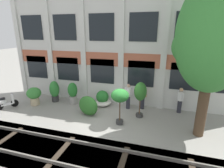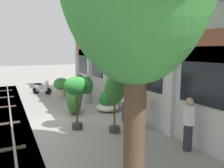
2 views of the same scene
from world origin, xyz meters
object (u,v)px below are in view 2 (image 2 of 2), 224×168
object	(u,v)px
potted_plant_glazed_jar	(80,86)
topiary_hedge	(74,101)
resident_watching_tracks	(125,101)
scooter_near_curb	(41,88)
potted_plant_terracotta_small	(115,92)
potted_plant_stone_basin	(61,86)
potted_plant_wide_bowl	(108,103)
potted_plant_low_pan	(76,88)
resident_near_plants	(142,107)
potted_plant_ribbed_drum	(87,89)
resident_by_doorway	(189,123)

from	to	relation	value
potted_plant_glazed_jar	topiary_hedge	distance (m)	3.46
resident_watching_tracks	topiary_hedge	distance (m)	2.68
scooter_near_curb	topiary_hedge	size ratio (longest dim) A/B	0.89
potted_plant_terracotta_small	potted_plant_stone_basin	bearing A→B (deg)	-177.98
scooter_near_curb	topiary_hedge	xyz separation A→B (m)	(5.60, 0.70, 0.16)
potted_plant_wide_bowl	potted_plant_stone_basin	bearing A→B (deg)	-164.70
potted_plant_low_pan	topiary_hedge	distance (m)	2.37
potted_plant_stone_basin	potted_plant_wide_bowl	distance (m)	4.71
potted_plant_low_pan	resident_near_plants	xyz separation A→B (m)	(0.96, 2.35, -0.75)
potted_plant_glazed_jar	potted_plant_wide_bowl	bearing A→B (deg)	4.74
potted_plant_glazed_jar	resident_near_plants	size ratio (longest dim) A/B	0.98
potted_plant_low_pan	topiary_hedge	world-z (taller)	potted_plant_low_pan
potted_plant_terracotta_small	potted_plant_wide_bowl	size ratio (longest dim) A/B	1.88
potted_plant_wide_bowl	scooter_near_curb	xyz separation A→B (m)	(-5.95, -2.30, 0.01)
potted_plant_wide_bowl	potted_plant_glazed_jar	bearing A→B (deg)	-175.26
potted_plant_terracotta_small	potted_plant_low_pan	bearing A→B (deg)	-129.48
potted_plant_stone_basin	potted_plant_wide_bowl	xyz separation A→B (m)	(4.53, 1.24, -0.30)
scooter_near_curb	resident_near_plants	xyz separation A→B (m)	(8.65, 2.53, 0.39)
topiary_hedge	potted_plant_terracotta_small	bearing A→B (deg)	11.62
potted_plant_terracotta_small	topiary_hedge	world-z (taller)	potted_plant_terracotta_small
potted_plant_ribbed_drum	potted_plant_wide_bowl	bearing A→B (deg)	9.17
potted_plant_ribbed_drum	topiary_hedge	xyz separation A→B (m)	(1.72, -1.28, -0.22)
potted_plant_ribbed_drum	potted_plant_stone_basin	distance (m)	2.63
potted_plant_wide_bowl	resident_by_doorway	bearing A→B (deg)	3.39
potted_plant_ribbed_drum	resident_watching_tracks	bearing A→B (deg)	4.53
resident_by_doorway	potted_plant_wide_bowl	bearing A→B (deg)	-31.45
potted_plant_stone_basin	potted_plant_low_pan	world-z (taller)	potted_plant_low_pan
resident_by_doorway	potted_plant_ribbed_drum	bearing A→B (deg)	-29.75
potted_plant_glazed_jar	resident_watching_tracks	size ratio (longest dim) A/B	0.90
potted_plant_low_pan	resident_by_doorway	xyz separation A→B (m)	(3.26, 2.42, -0.71)
potted_plant_terracotta_small	potted_plant_wide_bowl	xyz separation A→B (m)	(-2.68, 0.99, -1.08)
resident_by_doorway	resident_watching_tracks	xyz separation A→B (m)	(-3.21, -0.32, 0.04)
potted_plant_glazed_jar	potted_plant_stone_basin	bearing A→B (deg)	-136.29
resident_by_doorway	scooter_near_curb	bearing A→B (deg)	-21.48
potted_plant_terracotta_small	scooter_near_curb	world-z (taller)	potted_plant_terracotta_small
potted_plant_low_pan	potted_plant_wide_bowl	world-z (taller)	potted_plant_low_pan
potted_plant_terracotta_small	potted_plant_glazed_jar	size ratio (longest dim) A/B	1.41
potted_plant_low_pan	resident_near_plants	size ratio (longest dim) A/B	1.30
resident_near_plants	potted_plant_glazed_jar	bearing A→B (deg)	-64.35
potted_plant_stone_basin	potted_plant_terracotta_small	bearing A→B (deg)	2.02
scooter_near_curb	resident_watching_tracks	bearing A→B (deg)	-37.22
potted_plant_ribbed_drum	potted_plant_wide_bowl	distance (m)	2.13
potted_plant_glazed_jar	resident_near_plants	distance (m)	6.27
topiary_hedge	potted_plant_glazed_jar	bearing A→B (deg)	157.63
potted_plant_stone_basin	potted_plant_wide_bowl	size ratio (longest dim) A/B	1.09
potted_plant_wide_bowl	resident_near_plants	world-z (taller)	resident_near_plants
topiary_hedge	potted_plant_ribbed_drum	bearing A→B (deg)	143.37
potted_plant_wide_bowl	potted_plant_glazed_jar	distance (m)	3.57
potted_plant_terracotta_small	scooter_near_curb	size ratio (longest dim) A/B	1.85
resident_by_doorway	resident_watching_tracks	distance (m)	3.22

